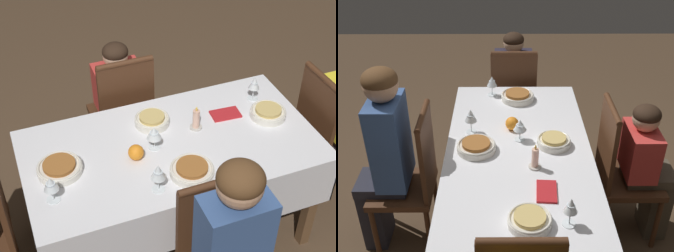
{
  "view_description": "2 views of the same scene",
  "coord_description": "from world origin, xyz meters",
  "views": [
    {
      "loc": [
        -0.76,
        -1.93,
        2.55
      ],
      "look_at": [
        0.01,
        0.07,
        0.8
      ],
      "focal_mm": 55.0,
      "sensor_mm": 36.0,
      "label": 1
    },
    {
      "loc": [
        2.0,
        -0.09,
        2.13
      ],
      "look_at": [
        -0.04,
        -0.07,
        0.85
      ],
      "focal_mm": 45.0,
      "sensor_mm": 36.0,
      "label": 2
    }
  ],
  "objects": [
    {
      "name": "chair_east",
      "position": [
        1.01,
        -0.02,
        0.51
      ],
      "size": [
        0.38,
        0.38,
        0.96
      ],
      "rotation": [
        0.0,
        0.0,
        1.57
      ],
      "color": "#472816",
      "rests_on": "ground_plane"
    },
    {
      "name": "napkin_red_folded",
      "position": [
        0.39,
        0.13,
        0.73
      ],
      "size": [
        0.17,
        0.11,
        0.01
      ],
      "rotation": [
        0.0,
        0.0,
        -0.07
      ],
      "color": "red",
      "rests_on": "dining_table"
    },
    {
      "name": "person_child_red",
      "position": [
        -0.08,
        0.81,
        0.53
      ],
      "size": [
        0.3,
        0.33,
        0.96
      ],
      "rotation": [
        0.0,
        0.0,
        3.14
      ],
      "color": "#4C4233",
      "rests_on": "ground_plane"
    },
    {
      "name": "wine_glass_north",
      "position": [
        -0.09,
        0.01,
        0.82
      ],
      "size": [
        0.08,
        0.08,
        0.14
      ],
      "color": "white",
      "rests_on": "dining_table"
    },
    {
      "name": "wine_glass_east",
      "position": [
        0.61,
        0.21,
        0.84
      ],
      "size": [
        0.06,
        0.06,
        0.15
      ],
      "color": "white",
      "rests_on": "dining_table"
    },
    {
      "name": "bowl_south",
      "position": [
        0.02,
        -0.24,
        0.75
      ],
      "size": [
        0.22,
        0.22,
        0.06
      ],
      "color": "silver",
      "rests_on": "dining_table"
    },
    {
      "name": "ground_plane",
      "position": [
        0.0,
        0.0,
        0.0
      ],
      "size": [
        8.0,
        8.0,
        0.0
      ],
      "primitive_type": "plane",
      "color": "#4C3826"
    },
    {
      "name": "bowl_east",
      "position": [
        0.61,
        0.03,
        0.75
      ],
      "size": [
        0.21,
        0.21,
        0.06
      ],
      "color": "silver",
      "rests_on": "dining_table"
    },
    {
      "name": "wine_glass_west",
      "position": [
        -0.67,
        -0.17,
        0.83
      ],
      "size": [
        0.07,
        0.07,
        0.14
      ],
      "color": "white",
      "rests_on": "dining_table"
    },
    {
      "name": "orange_fruit",
      "position": [
        -0.21,
        -0.03,
        0.77
      ],
      "size": [
        0.08,
        0.08,
        0.08
      ],
      "primitive_type": "sphere",
      "color": "orange",
      "rests_on": "dining_table"
    },
    {
      "name": "dining_table",
      "position": [
        0.0,
        0.0,
        0.63
      ],
      "size": [
        1.59,
        0.84,
        0.73
      ],
      "color": "silver",
      "rests_on": "ground_plane"
    },
    {
      "name": "candle_centerpiece",
      "position": [
        0.18,
        0.08,
        0.78
      ],
      "size": [
        0.07,
        0.07,
        0.15
      ],
      "color": "beige",
      "rests_on": "dining_table"
    },
    {
      "name": "chair_north",
      "position": [
        -0.08,
        0.64,
        0.51
      ],
      "size": [
        0.38,
        0.38,
        0.96
      ],
      "rotation": [
        0.0,
        0.0,
        3.14
      ],
      "color": "#472816",
      "rests_on": "ground_plane"
    },
    {
      "name": "bowl_west",
      "position": [
        -0.6,
        0.01,
        0.75
      ],
      "size": [
        0.23,
        0.23,
        0.06
      ],
      "color": "silver",
      "rests_on": "dining_table"
    },
    {
      "name": "bowl_north",
      "position": [
        -0.04,
        0.21,
        0.75
      ],
      "size": [
        0.2,
        0.2,
        0.06
      ],
      "color": "silver",
      "rests_on": "dining_table"
    },
    {
      "name": "wine_glass_south",
      "position": [
        -0.18,
        -0.28,
        0.84
      ],
      "size": [
        0.07,
        0.07,
        0.16
      ],
      "color": "white",
      "rests_on": "dining_table"
    }
  ]
}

